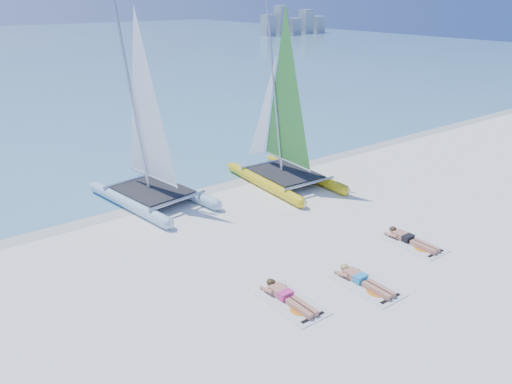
# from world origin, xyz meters

# --- Properties ---
(ground) EXTENTS (140.00, 140.00, 0.00)m
(ground) POSITION_xyz_m (0.00, 0.00, 0.00)
(ground) COLOR white
(ground) RESTS_ON ground
(wet_sand_strip) EXTENTS (140.00, 1.40, 0.01)m
(wet_sand_strip) POSITION_xyz_m (0.00, 5.50, 0.00)
(wet_sand_strip) COLOR silver
(wet_sand_strip) RESTS_ON ground
(distant_skyline) EXTENTS (14.00, 2.00, 5.00)m
(distant_skyline) POSITION_xyz_m (53.71, 62.00, 1.94)
(distant_skyline) COLOR #9BA1AB
(distant_skyline) RESTS_ON ground
(catamaran_blue) EXTENTS (3.18, 5.46, 7.05)m
(catamaran_blue) POSITION_xyz_m (-2.30, 5.60, 2.10)
(catamaran_blue) COLOR #C2EDFF
(catamaran_blue) RESTS_ON ground
(catamaran_yellow) EXTENTS (2.77, 5.61, 7.05)m
(catamaran_yellow) POSITION_xyz_m (2.76, 4.51, 2.22)
(catamaran_yellow) COLOR yellow
(catamaran_yellow) RESTS_ON ground
(towel_a) EXTENTS (1.00, 1.85, 0.02)m
(towel_a) POSITION_xyz_m (-2.54, -2.45, 0.01)
(towel_a) COLOR silver
(towel_a) RESTS_ON ground
(sunbather_a) EXTENTS (0.37, 1.73, 0.26)m
(sunbather_a) POSITION_xyz_m (-2.54, -2.25, 0.12)
(sunbather_a) COLOR tan
(sunbather_a) RESTS_ON towel_a
(towel_b) EXTENTS (1.00, 1.85, 0.02)m
(towel_b) POSITION_xyz_m (-0.48, -3.04, 0.01)
(towel_b) COLOR silver
(towel_b) RESTS_ON ground
(sunbather_b) EXTENTS (0.37, 1.73, 0.26)m
(sunbather_b) POSITION_xyz_m (-0.48, -2.85, 0.12)
(sunbather_b) COLOR tan
(sunbather_b) RESTS_ON towel_b
(towel_c) EXTENTS (1.00, 1.85, 0.02)m
(towel_c) POSITION_xyz_m (2.42, -2.36, 0.01)
(towel_c) COLOR silver
(towel_c) RESTS_ON ground
(sunbather_c) EXTENTS (0.37, 1.73, 0.26)m
(sunbather_c) POSITION_xyz_m (2.42, -2.16, 0.12)
(sunbather_c) COLOR tan
(sunbather_c) RESTS_ON towel_c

